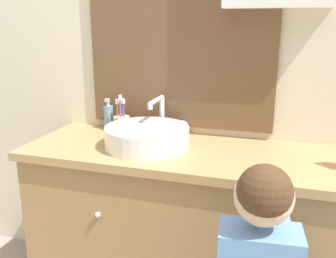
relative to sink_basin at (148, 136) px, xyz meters
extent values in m
cube|color=beige|center=(0.19, 0.28, 0.41)|extent=(3.20, 0.06, 2.50)
cube|color=#A37A4C|center=(0.19, 0.00, -0.46)|extent=(1.39, 0.46, 0.76)
cube|color=tan|center=(0.19, 0.00, -0.07)|extent=(1.43, 0.50, 0.03)
sphere|color=silver|center=(-0.13, -0.24, -0.27)|extent=(0.02, 0.02, 0.02)
sphere|color=silver|center=(0.51, -0.24, -0.27)|extent=(0.02, 0.02, 0.02)
cylinder|color=white|center=(0.00, -0.01, 0.00)|extent=(0.36, 0.36, 0.09)
cylinder|color=silver|center=(0.00, -0.01, 0.04)|extent=(0.30, 0.30, 0.01)
cylinder|color=silver|center=(0.00, 0.20, 0.04)|extent=(0.02, 0.02, 0.18)
cylinder|color=silver|center=(0.00, 0.12, 0.13)|extent=(0.02, 0.16, 0.02)
cylinder|color=silver|center=(0.00, 0.04, 0.12)|extent=(0.02, 0.02, 0.02)
sphere|color=white|center=(0.10, 0.20, -0.01)|extent=(0.06, 0.06, 0.06)
cylinder|color=beige|center=(-0.19, 0.16, -0.01)|extent=(0.08, 0.08, 0.08)
cylinder|color=#D6423D|center=(-0.18, 0.16, 0.04)|extent=(0.01, 0.01, 0.15)
cube|color=white|center=(-0.18, 0.16, 0.11)|extent=(0.01, 0.02, 0.02)
cylinder|color=#3884DB|center=(-0.19, 0.17, 0.04)|extent=(0.01, 0.01, 0.15)
cube|color=white|center=(-0.19, 0.17, 0.11)|extent=(0.01, 0.02, 0.02)
cylinder|color=#E5CC4C|center=(-0.21, 0.18, 0.04)|extent=(0.01, 0.01, 0.15)
cube|color=white|center=(-0.21, 0.18, 0.11)|extent=(0.01, 0.02, 0.02)
cylinder|color=orange|center=(-0.21, 0.15, 0.04)|extent=(0.01, 0.01, 0.15)
cube|color=white|center=(-0.21, 0.15, 0.11)|extent=(0.01, 0.02, 0.02)
cylinder|color=#8E56B7|center=(-0.19, 0.14, 0.05)|extent=(0.01, 0.01, 0.18)
cube|color=white|center=(-0.19, 0.14, 0.13)|extent=(0.01, 0.02, 0.02)
cylinder|color=#6B93B2|center=(-0.28, 0.20, 0.01)|extent=(0.05, 0.05, 0.12)
cylinder|color=silver|center=(-0.28, 0.20, 0.08)|extent=(0.01, 0.01, 0.02)
cube|color=silver|center=(-0.28, 0.19, 0.10)|extent=(0.02, 0.03, 0.02)
sphere|color=beige|center=(0.51, -0.49, 0.02)|extent=(0.16, 0.16, 0.16)
sphere|color=#4C331E|center=(0.51, -0.51, 0.04)|extent=(0.15, 0.15, 0.15)
cylinder|color=#6693D1|center=(0.57, -0.28, -0.15)|extent=(0.08, 0.30, 0.05)
cylinder|color=pink|center=(0.55, -0.13, -0.11)|extent=(0.01, 0.05, 0.12)
camera|label=1|loc=(0.54, -1.44, 0.47)|focal=40.00mm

